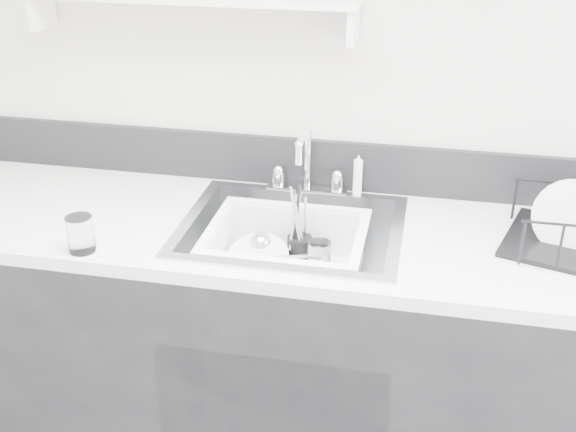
# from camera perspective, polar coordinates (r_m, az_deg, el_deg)

# --- Properties ---
(room_shell) EXTENTS (3.50, 3.00, 2.60)m
(room_shell) POSITION_cam_1_polar(r_m,az_deg,el_deg) (1.10, -8.36, 15.77)
(room_shell) COLOR silver
(room_shell) RESTS_ON ground
(counter_run) EXTENTS (3.20, 0.62, 0.92)m
(counter_run) POSITION_cam_1_polar(r_m,az_deg,el_deg) (2.34, 0.25, -10.89)
(counter_run) COLOR black
(counter_run) RESTS_ON ground
(backsplash) EXTENTS (3.20, 0.02, 0.16)m
(backsplash) POSITION_cam_1_polar(r_m,az_deg,el_deg) (2.33, 1.76, 4.20)
(backsplash) COLOR black
(backsplash) RESTS_ON counter_run
(sink) EXTENTS (0.64, 0.52, 0.20)m
(sink) POSITION_cam_1_polar(r_m,az_deg,el_deg) (2.14, 0.27, -3.01)
(sink) COLOR silver
(sink) RESTS_ON counter_run
(faucet) EXTENTS (0.26, 0.18, 0.23)m
(faucet) POSITION_cam_1_polar(r_m,az_deg,el_deg) (2.29, 1.51, 3.25)
(faucet) COLOR silver
(faucet) RESTS_ON counter_run
(side_sprayer) EXTENTS (0.03, 0.03, 0.14)m
(side_sprayer) POSITION_cam_1_polar(r_m,az_deg,el_deg) (2.27, 5.54, 3.23)
(side_sprayer) COLOR white
(side_sprayer) RESTS_ON counter_run
(wall_shelf) EXTENTS (1.00, 0.16, 0.12)m
(wall_shelf) POSITION_cam_1_polar(r_m,az_deg,el_deg) (2.21, -7.75, 16.58)
(wall_shelf) COLOR silver
(wall_shelf) RESTS_ON room_shell
(wash_tub) EXTENTS (0.49, 0.41, 0.18)m
(wash_tub) POSITION_cam_1_polar(r_m,az_deg,el_deg) (2.11, -0.13, -3.17)
(wash_tub) COLOR white
(wash_tub) RESTS_ON sink
(plate_stack) EXTENTS (0.23, 0.22, 0.09)m
(plate_stack) POSITION_cam_1_polar(r_m,az_deg,el_deg) (2.16, -2.17, -3.88)
(plate_stack) COLOR white
(plate_stack) RESTS_ON wash_tub
(utensil_cup) EXTENTS (0.08, 0.08, 0.25)m
(utensil_cup) POSITION_cam_1_polar(r_m,az_deg,el_deg) (2.19, 0.90, -2.54)
(utensil_cup) COLOR black
(utensil_cup) RESTS_ON wash_tub
(ladle) EXTENTS (0.27, 0.29, 0.08)m
(ladle) POSITION_cam_1_polar(r_m,az_deg,el_deg) (2.15, -1.28, -3.55)
(ladle) COLOR silver
(ladle) RESTS_ON wash_tub
(tumbler_in_tub) EXTENTS (0.09, 0.09, 0.10)m
(tumbler_in_tub) POSITION_cam_1_polar(r_m,az_deg,el_deg) (2.15, 2.48, -3.24)
(tumbler_in_tub) COLOR white
(tumbler_in_tub) RESTS_ON wash_tub
(tumbler_counter) EXTENTS (0.08, 0.08, 0.10)m
(tumbler_counter) POSITION_cam_1_polar(r_m,az_deg,el_deg) (2.03, -16.08, -1.38)
(tumbler_counter) COLOR white
(tumbler_counter) RESTS_ON counter_run
(bowl_small) EXTENTS (0.13, 0.13, 0.03)m
(bowl_small) POSITION_cam_1_polar(r_m,az_deg,el_deg) (2.10, 1.39, -5.12)
(bowl_small) COLOR white
(bowl_small) RESTS_ON wash_tub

